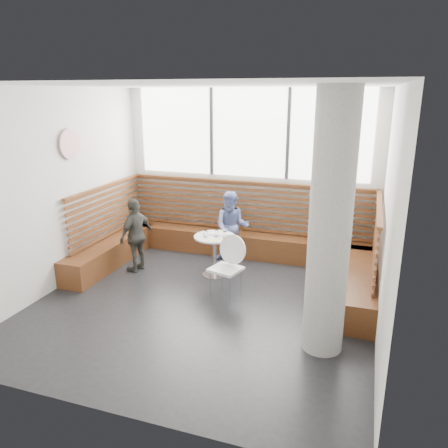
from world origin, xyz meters
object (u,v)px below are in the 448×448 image
(cafe_table, at_px, (215,247))
(adult_man, at_px, (327,236))
(cafe_chair, at_px, (227,262))
(concrete_column, at_px, (330,227))
(child_back, at_px, (232,227))
(child_left, at_px, (136,235))

(cafe_table, xyz_separation_m, adult_man, (1.88, 0.17, 0.36))
(cafe_chair, bearing_deg, cafe_table, 139.01)
(concrete_column, distance_m, adult_man, 2.01)
(concrete_column, xyz_separation_m, cafe_table, (-2.06, 1.71, -1.07))
(cafe_table, bearing_deg, child_back, 85.46)
(cafe_chair, distance_m, child_back, 1.53)
(concrete_column, height_order, child_left, concrete_column)
(cafe_chair, relative_size, child_back, 0.73)
(concrete_column, relative_size, child_back, 2.36)
(adult_man, relative_size, child_left, 1.33)
(adult_man, bearing_deg, cafe_table, 91.21)
(cafe_table, xyz_separation_m, child_left, (-1.42, -0.21, 0.14))
(adult_man, relative_size, child_back, 1.31)
(concrete_column, xyz_separation_m, child_back, (-1.99, 2.49, -0.92))
(cafe_chair, relative_size, adult_man, 0.56)
(child_back, bearing_deg, cafe_table, -105.04)
(concrete_column, distance_m, child_left, 3.89)
(adult_man, xyz_separation_m, child_left, (-3.29, -0.37, -0.22))
(concrete_column, bearing_deg, child_left, 156.67)
(cafe_table, bearing_deg, cafe_chair, -56.44)
(cafe_chair, relative_size, child_left, 0.74)
(cafe_table, distance_m, adult_man, 1.92)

